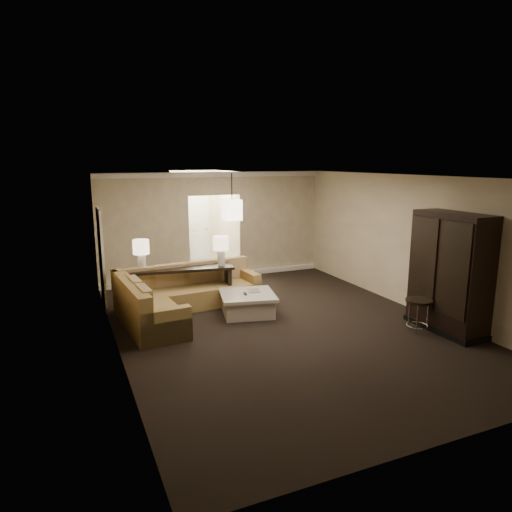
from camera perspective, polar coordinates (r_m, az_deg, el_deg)
name	(u,v)px	position (r m, az deg, el deg)	size (l,w,h in m)	color
ground	(283,326)	(8.77, 3.34, -8.76)	(8.00, 8.00, 0.00)	black
wall_back	(215,226)	(12.04, -5.14, 3.76)	(6.00, 0.04, 2.80)	beige
wall_front	(455,325)	(5.26, 23.61, -7.88)	(6.00, 0.04, 2.80)	beige
wall_left	(114,269)	(7.56, -17.34, -1.59)	(0.04, 8.00, 2.80)	beige
wall_right	(412,243)	(10.08, 18.89, 1.58)	(0.04, 8.00, 2.80)	beige
ceiling	(284,177)	(8.22, 3.58, 9.84)	(6.00, 8.00, 0.02)	white
crown_molding	(215,175)	(11.88, -5.18, 10.09)	(6.00, 0.10, 0.12)	white
baseboard	(217,276)	(12.25, -4.95, -2.48)	(6.00, 0.10, 0.12)	white
side_door	(102,257)	(10.36, -18.75, -0.11)	(0.05, 0.90, 2.10)	silver
foyer	(201,223)	(13.32, -6.94, 4.07)	(1.44, 2.02, 2.80)	silver
sectional_sofa	(178,296)	(9.49, -9.74, -5.00)	(3.10, 2.55, 0.91)	brown
coffee_table	(247,303)	(9.38, -1.08, -5.92)	(1.30, 1.30, 0.45)	beige
console_table	(183,283)	(9.95, -9.10, -3.35)	(2.22, 0.79, 0.84)	black
armoire	(449,275)	(8.99, 23.03, -2.23)	(0.65, 1.52, 2.18)	black
drink_table	(418,309)	(8.90, 19.65, -6.21)	(0.48, 0.48, 0.60)	black
table_lamp_left	(141,250)	(9.73, -14.17, 0.73)	(0.34, 0.34, 0.64)	white
table_lamp_right	(221,246)	(9.90, -4.41, 1.25)	(0.34, 0.34, 0.64)	white
pendant_light	(232,210)	(10.75, -3.01, 5.79)	(0.38, 0.38, 1.09)	black
person	(184,239)	(13.52, -9.04, 2.15)	(0.61, 0.40, 1.68)	silver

